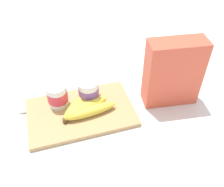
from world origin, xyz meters
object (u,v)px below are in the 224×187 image
at_px(cereal_box, 173,73).
at_px(yogurt_cup_back, 89,92).
at_px(yogurt_cup_front, 57,95).
at_px(cutting_board, 81,112).
at_px(spoon, 17,112).
at_px(banana_bunch, 85,107).

height_order(cereal_box, yogurt_cup_back, cereal_box).
distance_m(cereal_box, yogurt_cup_front, 0.40).
bearing_deg(yogurt_cup_back, cutting_board, -134.60).
distance_m(cereal_box, spoon, 0.55).
bearing_deg(banana_bunch, cutting_board, 164.45).
height_order(cereal_box, banana_bunch, cereal_box).
distance_m(cutting_board, banana_bunch, 0.03).
height_order(cutting_board, yogurt_cup_front, yogurt_cup_front).
height_order(yogurt_cup_back, spoon, yogurt_cup_back).
bearing_deg(yogurt_cup_back, yogurt_cup_front, 171.97).
height_order(cutting_board, yogurt_cup_back, yogurt_cup_back).
height_order(yogurt_cup_front, spoon, yogurt_cup_front).
bearing_deg(cutting_board, cereal_box, -3.37).
relative_size(yogurt_cup_back, spoon, 0.64).
relative_size(cereal_box, yogurt_cup_front, 2.99).
bearing_deg(yogurt_cup_front, cutting_board, -40.15).
bearing_deg(spoon, cereal_box, -9.00).
distance_m(yogurt_cup_back, spoon, 0.26).
distance_m(cutting_board, cereal_box, 0.34).
relative_size(yogurt_cup_front, spoon, 0.60).
bearing_deg(yogurt_cup_back, banana_bunch, -119.50).
height_order(cutting_board, cereal_box, cereal_box).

